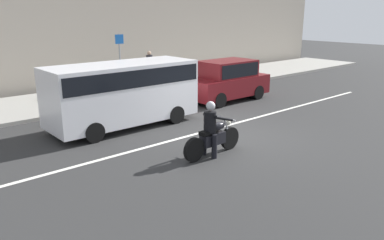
# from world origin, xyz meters

# --- Properties ---
(ground_plane) EXTENTS (80.00, 80.00, 0.00)m
(ground_plane) POSITION_xyz_m (0.00, 0.00, 0.00)
(ground_plane) COLOR #2C2C2C
(sidewalk_slab) EXTENTS (40.00, 4.40, 0.14)m
(sidewalk_slab) POSITION_xyz_m (0.00, 8.00, 0.07)
(sidewalk_slab) COLOR #99968E
(sidewalk_slab) RESTS_ON ground_plane
(lane_marking_stripe) EXTENTS (18.00, 0.14, 0.01)m
(lane_marking_stripe) POSITION_xyz_m (0.70, 0.90, 0.00)
(lane_marking_stripe) COLOR silver
(lane_marking_stripe) RESTS_ON ground_plane
(motorcycle_with_rider_black_leather) EXTENTS (2.08, 0.70, 1.55)m
(motorcycle_with_rider_black_leather) POSITION_xyz_m (-1.54, -0.81, 0.63)
(motorcycle_with_rider_black_leather) COLOR black
(motorcycle_with_rider_black_leather) RESTS_ON ground_plane
(parked_hatchback_maroon) EXTENTS (3.96, 1.76, 1.80)m
(parked_hatchback_maroon) POSITION_xyz_m (3.69, 3.70, 0.94)
(parked_hatchback_maroon) COLOR maroon
(parked_hatchback_maroon) RESTS_ON ground_plane
(parked_van_white) EXTENTS (5.13, 1.96, 2.20)m
(parked_van_white) POSITION_xyz_m (-1.93, 3.19, 1.28)
(parked_van_white) COLOR silver
(parked_van_white) RESTS_ON ground_plane
(street_sign_post) EXTENTS (0.44, 0.08, 2.72)m
(street_sign_post) POSITION_xyz_m (0.94, 8.25, 1.78)
(street_sign_post) COLOR gray
(street_sign_post) RESTS_ON sidewalk_slab
(pedestrian_bystander) EXTENTS (0.34, 0.34, 1.72)m
(pedestrian_bystander) POSITION_xyz_m (3.09, 8.91, 1.15)
(pedestrian_bystander) COLOR black
(pedestrian_bystander) RESTS_ON sidewalk_slab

